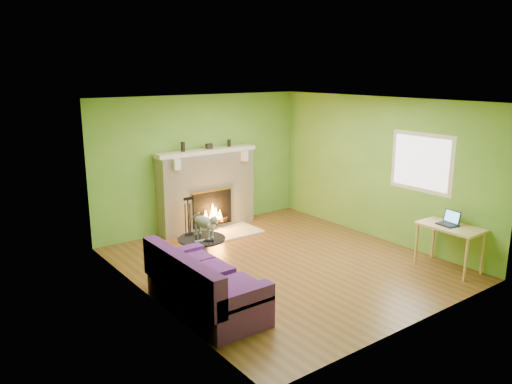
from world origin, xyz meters
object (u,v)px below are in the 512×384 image
sofa (202,287)px  cat (204,224)px  desk (450,231)px  coffee_table (202,249)px

sofa → cat: bearing=58.1°
desk → sofa: bearing=163.8°
coffee_table → cat: bearing=32.0°
coffee_table → desk: desk is taller
sofa → coffee_table: bearing=59.6°
desk → cat: (-2.92, 2.54, 0.01)m
desk → coffee_table: bearing=140.3°
coffee_table → desk: 3.92m
cat → sofa: bearing=-129.3°
coffee_table → cat: cat is taller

